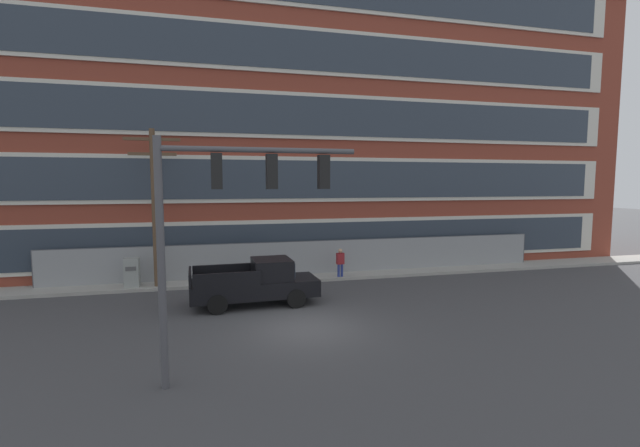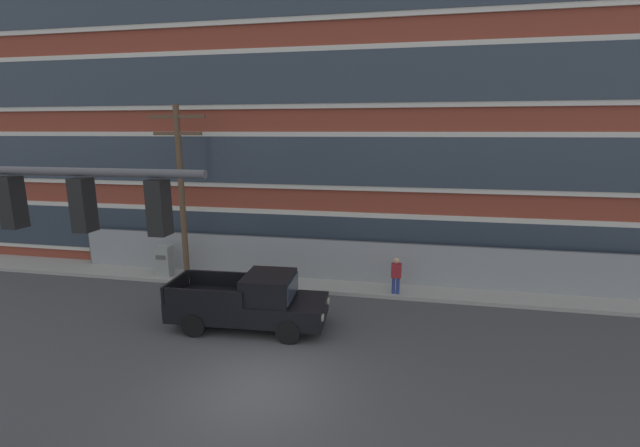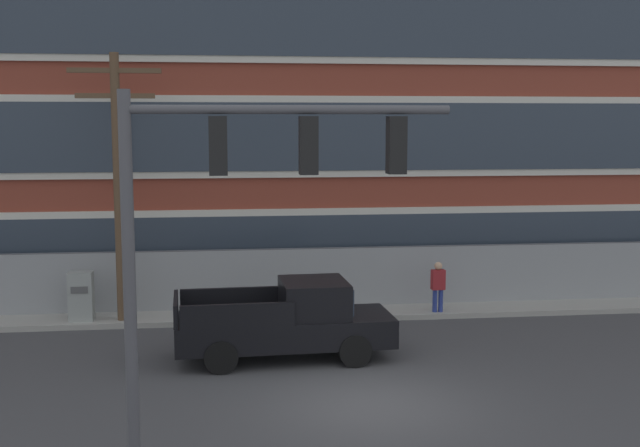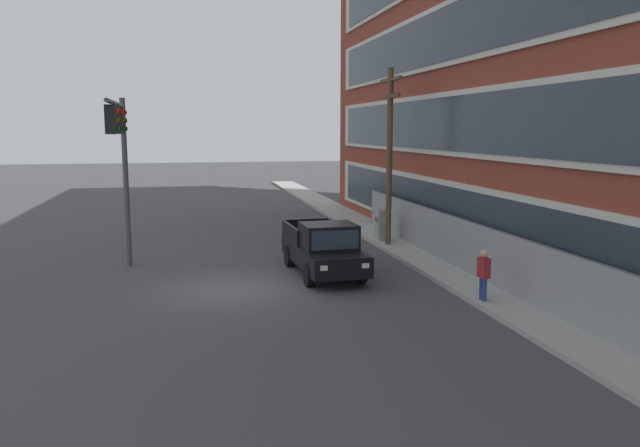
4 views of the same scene
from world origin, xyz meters
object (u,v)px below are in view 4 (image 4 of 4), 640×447
(utility_pole_near_corner, at_px, (389,149))
(electrical_cabinet, at_px, (382,226))
(pickup_truck_black, at_px, (324,249))
(pedestrian_near_cabinet, at_px, (484,274))
(traffic_signal_mast, at_px, (120,146))

(utility_pole_near_corner, relative_size, electrical_cabinet, 4.92)
(pickup_truck_black, relative_size, pedestrian_near_cabinet, 3.24)
(traffic_signal_mast, bearing_deg, pickup_truck_black, 78.08)
(utility_pole_near_corner, bearing_deg, electrical_cabinet, 176.01)
(utility_pole_near_corner, xyz_separation_m, electrical_cabinet, (-1.15, 0.08, -3.57))
(pickup_truck_black, height_order, utility_pole_near_corner, utility_pole_near_corner)
(traffic_signal_mast, distance_m, pedestrian_near_cabinet, 12.97)
(electrical_cabinet, bearing_deg, pickup_truck_black, -35.22)
(electrical_cabinet, xyz_separation_m, pedestrian_near_cabinet, (10.52, -0.24, 0.18))
(traffic_signal_mast, height_order, electrical_cabinet, traffic_signal_mast)
(utility_pole_near_corner, relative_size, pedestrian_near_cabinet, 4.61)
(pickup_truck_black, xyz_separation_m, pedestrian_near_cabinet, (4.84, 3.77, 0.04))
(utility_pole_near_corner, bearing_deg, pedestrian_near_cabinet, -0.97)
(traffic_signal_mast, distance_m, pickup_truck_black, 8.02)
(electrical_cabinet, height_order, pedestrian_near_cabinet, pedestrian_near_cabinet)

